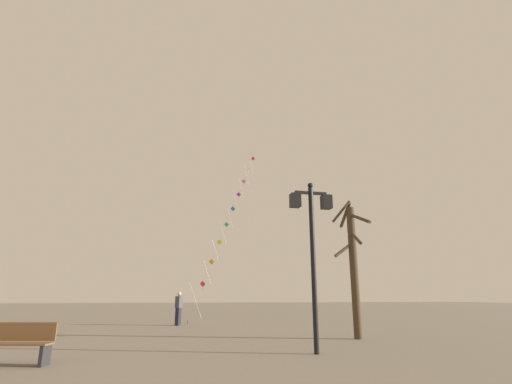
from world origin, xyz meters
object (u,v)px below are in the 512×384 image
object	(u,v)px
twin_lantern_lamp_post	(312,231)
kite_flyer	(179,307)
kite_train	(230,217)
park_bench	(16,344)
bare_tree	(353,263)

from	to	relation	value
twin_lantern_lamp_post	kite_flyer	world-z (taller)	twin_lantern_lamp_post
kite_train	park_bench	xyz separation A→B (m)	(-7.37, -17.87, -6.77)
twin_lantern_lamp_post	kite_train	xyz separation A→B (m)	(0.23, 17.66, 3.97)
twin_lantern_lamp_post	bare_tree	xyz separation A→B (m)	(2.78, 3.15, -0.59)
kite_train	bare_tree	world-z (taller)	kite_train
kite_train	bare_tree	distance (m)	15.43
kite_flyer	bare_tree	world-z (taller)	bare_tree
park_bench	kite_train	bearing A→B (deg)	79.69
kite_train	park_bench	world-z (taller)	kite_train
twin_lantern_lamp_post	park_bench	size ratio (longest dim) A/B	2.83
twin_lantern_lamp_post	kite_train	bearing A→B (deg)	89.26
kite_flyer	bare_tree	bearing A→B (deg)	-113.65
kite_flyer	park_bench	world-z (taller)	kite_flyer
kite_flyer	bare_tree	size ratio (longest dim) A/B	0.34
kite_train	kite_flyer	xyz separation A→B (m)	(-3.57, -6.30, -6.32)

